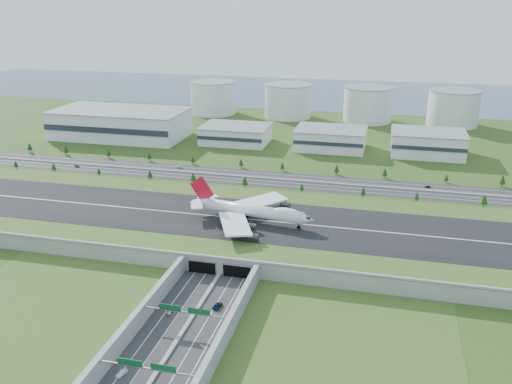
% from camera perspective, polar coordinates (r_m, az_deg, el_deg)
% --- Properties ---
extents(ground, '(1200.00, 1200.00, 0.00)m').
position_cam_1_polar(ground, '(301.65, -1.00, -4.30)').
color(ground, '#2A4616').
rests_on(ground, ground).
extents(airfield_deck, '(520.00, 100.00, 9.20)m').
position_cam_1_polar(airfield_deck, '(299.92, -1.01, -3.59)').
color(airfield_deck, gray).
rests_on(airfield_deck, ground).
extents(underpass_road, '(38.80, 120.40, 8.00)m').
position_cam_1_polar(underpass_road, '(217.09, -7.90, -13.88)').
color(underpass_road, '#28282B').
rests_on(underpass_road, ground).
extents(sign_gantry_near, '(38.70, 0.70, 9.80)m').
position_cam_1_polar(sign_gantry_near, '(218.58, -7.52, -12.50)').
color(sign_gantry_near, gray).
rests_on(sign_gantry_near, ground).
extents(sign_gantry_far, '(38.70, 0.70, 9.80)m').
position_cam_1_polar(sign_gantry_far, '(192.42, -11.42, -17.80)').
color(sign_gantry_far, gray).
rests_on(sign_gantry_far, ground).
extents(north_expressway, '(560.00, 36.00, 0.12)m').
position_cam_1_polar(north_expressway, '(388.03, 2.57, 1.28)').
color(north_expressway, '#28282B').
rests_on(north_expressway, ground).
extents(tree_row, '(500.04, 48.44, 8.04)m').
position_cam_1_polar(tree_row, '(384.15, 4.34, 1.75)').
color(tree_row, '#3D2819').
rests_on(tree_row, ground).
extents(hangar_west, '(120.00, 60.00, 25.00)m').
position_cam_1_polar(hangar_west, '(523.19, -14.06, 7.00)').
color(hangar_west, silver).
rests_on(hangar_west, ground).
extents(hangar_mid_a, '(58.00, 42.00, 15.00)m').
position_cam_1_polar(hangar_mid_a, '(488.39, -2.15, 6.09)').
color(hangar_mid_a, silver).
rests_on(hangar_mid_a, ground).
extents(hangar_mid_b, '(58.00, 42.00, 17.00)m').
position_cam_1_polar(hangar_mid_b, '(472.54, 7.87, 5.57)').
color(hangar_mid_b, silver).
rests_on(hangar_mid_b, ground).
extents(hangar_mid_c, '(58.00, 42.00, 19.00)m').
position_cam_1_polar(hangar_mid_c, '(471.32, 17.61, 4.91)').
color(hangar_mid_c, silver).
rests_on(hangar_mid_c, ground).
extents(fuel_tank_a, '(50.00, 50.00, 35.00)m').
position_cam_1_polar(fuel_tank_a, '(616.02, -4.52, 9.86)').
color(fuel_tank_a, silver).
rests_on(fuel_tank_a, ground).
extents(fuel_tank_b, '(50.00, 50.00, 35.00)m').
position_cam_1_polar(fuel_tank_b, '(595.21, 3.39, 9.54)').
color(fuel_tank_b, silver).
rests_on(fuel_tank_b, ground).
extents(fuel_tank_c, '(50.00, 50.00, 35.00)m').
position_cam_1_polar(fuel_tank_c, '(586.10, 11.69, 9.01)').
color(fuel_tank_c, silver).
rests_on(fuel_tank_c, ground).
extents(fuel_tank_d, '(50.00, 50.00, 35.00)m').
position_cam_1_polar(fuel_tank_d, '(589.25, 20.04, 8.28)').
color(fuel_tank_d, silver).
rests_on(fuel_tank_d, ground).
extents(bay_water, '(1200.00, 260.00, 0.06)m').
position_cam_1_polar(bay_water, '(759.52, 8.41, 10.26)').
color(bay_water, '#354966').
rests_on(bay_water, ground).
extents(boeing_747, '(72.53, 68.09, 22.51)m').
position_cam_1_polar(boeing_747, '(293.53, -0.55, -1.95)').
color(boeing_747, white).
rests_on(boeing_747, airfield_deck).
extents(car_0, '(1.90, 4.15, 1.38)m').
position_cam_1_polar(car_0, '(231.75, -9.03, -12.34)').
color(car_0, silver).
rests_on(car_0, ground).
extents(car_1, '(2.84, 4.93, 1.54)m').
position_cam_1_polar(car_1, '(202.49, -13.95, -18.02)').
color(car_1, silver).
rests_on(car_1, ground).
extents(car_2, '(3.58, 6.21, 1.63)m').
position_cam_1_polar(car_2, '(233.44, -4.07, -11.82)').
color(car_2, '#0A1636').
rests_on(car_2, ground).
extents(car_4, '(5.22, 3.72, 1.65)m').
position_cam_1_polar(car_4, '(439.60, -18.32, 2.63)').
color(car_4, '#5D5E63').
rests_on(car_4, ground).
extents(car_5, '(4.24, 1.66, 1.37)m').
position_cam_1_polar(car_5, '(389.83, 17.59, 0.55)').
color(car_5, black).
rests_on(car_5, ground).
extents(car_7, '(6.02, 3.40, 1.65)m').
position_cam_1_polar(car_7, '(418.67, -8.11, 2.62)').
color(car_7, white).
rests_on(car_7, ground).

